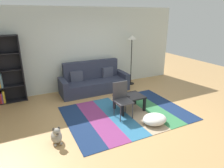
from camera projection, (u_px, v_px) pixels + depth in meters
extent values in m
plane|color=tan|center=(123.00, 117.00, 5.01)|extent=(14.00, 14.00, 0.00)
cube|color=silver|center=(87.00, 49.00, 6.71)|extent=(6.80, 0.10, 2.70)
cube|color=navy|center=(79.00, 125.00, 4.67)|extent=(0.52, 2.26, 0.01)
cube|color=#843370|center=(99.00, 120.00, 4.88)|extent=(0.52, 2.26, 0.01)
cube|color=teal|center=(118.00, 115.00, 5.09)|extent=(0.52, 2.26, 0.01)
cube|color=tan|center=(135.00, 111.00, 5.31)|extent=(0.52, 2.26, 0.01)
cube|color=#387F4C|center=(150.00, 107.00, 5.52)|extent=(0.52, 2.26, 0.01)
cube|color=navy|center=(165.00, 104.00, 5.74)|extent=(0.52, 2.26, 0.01)
cube|color=#2D3347|center=(95.00, 86.00, 6.59)|extent=(1.90, 0.80, 0.40)
cube|color=#2D3347|center=(91.00, 69.00, 6.68)|extent=(1.90, 0.20, 0.60)
cube|color=#2D3347|center=(64.00, 89.00, 6.13)|extent=(0.18, 0.80, 0.56)
cube|color=#2D3347|center=(122.00, 80.00, 7.00)|extent=(0.18, 0.80, 0.56)
cube|color=#42475B|center=(77.00, 77.00, 6.39)|extent=(0.42, 0.19, 0.36)
cube|color=#42475B|center=(107.00, 72.00, 6.85)|extent=(0.42, 0.19, 0.36)
cube|color=black|center=(22.00, 69.00, 5.76)|extent=(0.04, 0.28, 1.93)
cube|color=black|center=(6.00, 69.00, 5.69)|extent=(0.90, 0.01, 1.93)
cube|color=black|center=(11.00, 101.00, 5.89)|extent=(0.86, 0.28, 0.02)
cube|color=black|center=(9.00, 86.00, 5.74)|extent=(0.86, 0.28, 0.02)
cube|color=black|center=(6.00, 70.00, 5.58)|extent=(0.86, 0.28, 0.02)
cube|color=black|center=(3.00, 54.00, 5.42)|extent=(0.86, 0.28, 0.02)
cube|color=red|center=(1.00, 98.00, 5.70)|extent=(0.04, 0.18, 0.30)
cube|color=purple|center=(2.00, 98.00, 5.72)|extent=(0.03, 0.18, 0.30)
cube|color=gold|center=(4.00, 97.00, 5.73)|extent=(0.05, 0.18, 0.36)
cube|color=gold|center=(0.00, 83.00, 5.60)|extent=(0.03, 0.24, 0.25)
cube|color=#668C99|center=(1.00, 80.00, 5.59)|extent=(0.05, 0.24, 0.39)
cube|color=black|center=(129.00, 97.00, 5.26)|extent=(0.74, 0.55, 0.04)
cube|color=black|center=(123.00, 109.00, 4.99)|extent=(0.06, 0.06, 0.37)
cube|color=black|center=(144.00, 104.00, 5.27)|extent=(0.06, 0.06, 0.37)
cube|color=black|center=(114.00, 102.00, 5.39)|extent=(0.06, 0.06, 0.37)
cube|color=black|center=(135.00, 98.00, 5.67)|extent=(0.06, 0.06, 0.37)
ellipsoid|color=white|center=(155.00, 119.00, 4.68)|extent=(0.59, 0.49, 0.22)
ellipsoid|color=#9E998E|center=(56.00, 137.00, 3.99)|extent=(0.22, 0.30, 0.26)
sphere|color=#9E998E|center=(57.00, 132.00, 3.85)|extent=(0.15, 0.15, 0.15)
ellipsoid|color=#474440|center=(57.00, 134.00, 3.80)|extent=(0.06, 0.07, 0.05)
ellipsoid|color=#474440|center=(53.00, 130.00, 3.82)|extent=(0.05, 0.04, 0.08)
ellipsoid|color=#474440|center=(59.00, 128.00, 3.87)|extent=(0.05, 0.04, 0.08)
sphere|color=#9E998E|center=(55.00, 145.00, 3.89)|extent=(0.06, 0.06, 0.06)
sphere|color=#9E998E|center=(61.00, 144.00, 3.94)|extent=(0.06, 0.06, 0.06)
cylinder|color=black|center=(130.00, 83.00, 7.41)|extent=(0.26, 0.26, 0.02)
cylinder|color=black|center=(131.00, 62.00, 7.14)|extent=(0.03, 0.03, 1.62)
cone|color=white|center=(132.00, 37.00, 6.84)|extent=(0.32, 0.32, 0.14)
cube|color=black|center=(128.00, 96.00, 5.23)|extent=(0.06, 0.15, 0.02)
cube|color=#38383D|center=(123.00, 101.00, 4.86)|extent=(0.40, 0.40, 0.03)
cube|color=#38383D|center=(120.00, 90.00, 4.93)|extent=(0.40, 0.03, 0.44)
cylinder|color=#38383D|center=(120.00, 114.00, 4.72)|extent=(0.02, 0.02, 0.42)
cylinder|color=#38383D|center=(133.00, 111.00, 4.86)|extent=(0.02, 0.02, 0.42)
cylinder|color=#38383D|center=(114.00, 108.00, 5.01)|extent=(0.02, 0.02, 0.42)
cylinder|color=#38383D|center=(126.00, 106.00, 5.15)|extent=(0.02, 0.02, 0.42)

